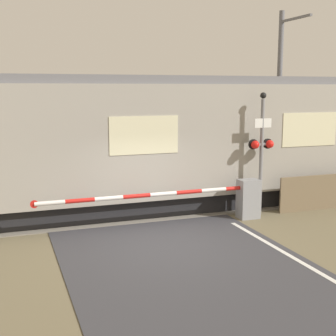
# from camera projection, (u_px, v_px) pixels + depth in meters

# --- Properties ---
(ground_plane) EXTENTS (80.00, 80.00, 0.00)m
(ground_plane) POSITION_uv_depth(u_px,v_px,m) (165.00, 244.00, 11.43)
(ground_plane) COLOR #6B6047
(track_bed) EXTENTS (36.00, 3.20, 0.13)m
(track_bed) POSITION_uv_depth(u_px,v_px,m) (129.00, 209.00, 14.64)
(track_bed) COLOR slate
(track_bed) RESTS_ON ground_plane
(train) EXTENTS (19.72, 3.04, 4.12)m
(train) POSITION_uv_depth(u_px,v_px,m) (130.00, 143.00, 14.32)
(train) COLOR black
(train) RESTS_ON ground_plane
(crossing_barrier) EXTENTS (6.42, 0.44, 1.15)m
(crossing_barrier) POSITION_uv_depth(u_px,v_px,m) (230.00, 198.00, 13.43)
(crossing_barrier) COLOR gray
(crossing_barrier) RESTS_ON ground_plane
(signal_post) EXTENTS (0.79, 0.26, 3.65)m
(signal_post) POSITION_uv_depth(u_px,v_px,m) (262.00, 147.00, 13.70)
(signal_post) COLOR gray
(signal_post) RESTS_ON ground_plane
(catenary_pole) EXTENTS (0.20, 1.90, 6.66)m
(catenary_pole) POSITION_uv_depth(u_px,v_px,m) (279.00, 96.00, 18.11)
(catenary_pole) COLOR slate
(catenary_pole) RESTS_ON ground_plane
(roadside_fence) EXTENTS (3.58, 0.06, 1.10)m
(roadside_fence) POSITION_uv_depth(u_px,v_px,m) (329.00, 191.00, 14.74)
(roadside_fence) COLOR #726047
(roadside_fence) RESTS_ON ground_plane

